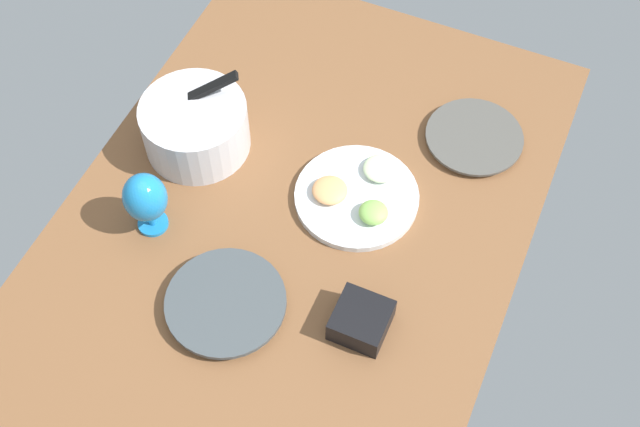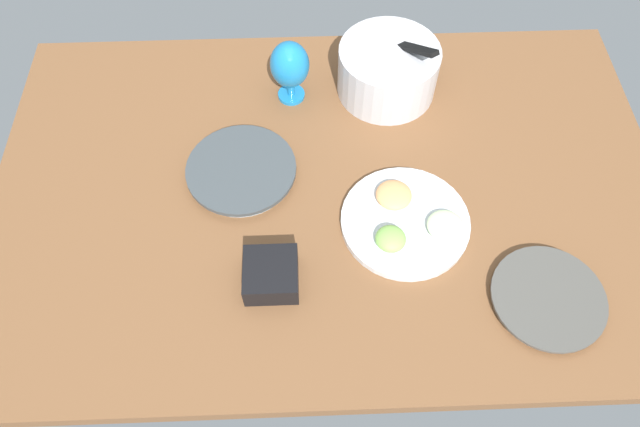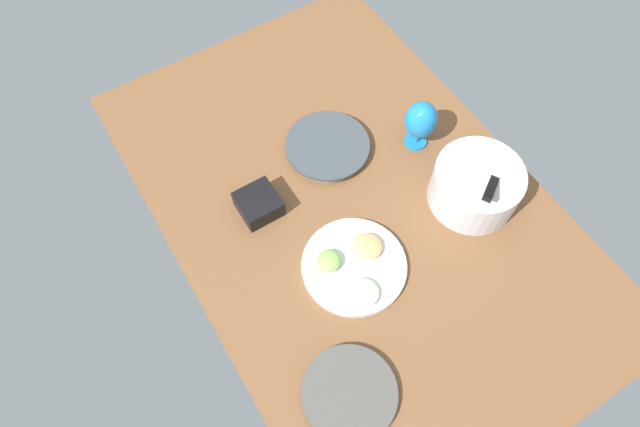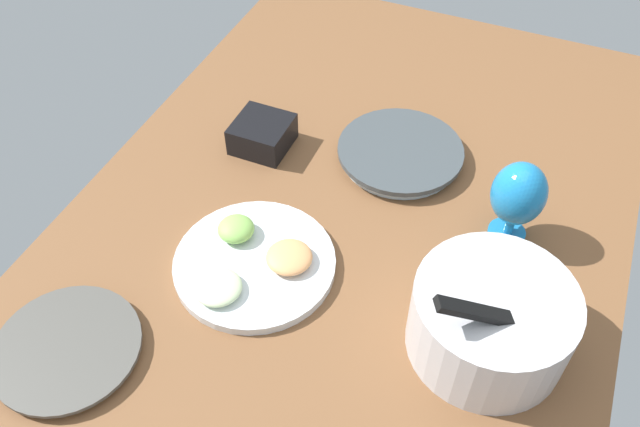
# 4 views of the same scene
# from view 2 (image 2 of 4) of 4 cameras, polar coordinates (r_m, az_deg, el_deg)

# --- Properties ---
(ground_plane) EXTENTS (1.60, 1.04, 0.04)m
(ground_plane) POSITION_cam_2_polar(r_m,az_deg,el_deg) (1.40, 0.84, 2.22)
(ground_plane) COLOR brown
(dinner_plate_left) EXTENTS (0.26, 0.26, 0.03)m
(dinner_plate_left) POSITION_cam_2_polar(r_m,az_deg,el_deg) (1.41, -7.70, 4.14)
(dinner_plate_left) COLOR silver
(dinner_plate_left) RESTS_ON ground_plane
(dinner_plate_right) EXTENTS (0.24, 0.24, 0.02)m
(dinner_plate_right) POSITION_cam_2_polar(r_m,az_deg,el_deg) (1.32, 21.42, -7.76)
(dinner_plate_right) COLOR silver
(dinner_plate_right) RESTS_ON ground_plane
(mixing_bowl) EXTENTS (0.26, 0.26, 0.20)m
(mixing_bowl) POSITION_cam_2_polar(r_m,az_deg,el_deg) (1.55, 6.68, 13.89)
(mixing_bowl) COLOR silver
(mixing_bowl) RESTS_ON ground_plane
(fruit_platter) EXTENTS (0.29, 0.29, 0.05)m
(fruit_platter) POSITION_cam_2_polar(r_m,az_deg,el_deg) (1.33, 8.44, -0.72)
(fruit_platter) COLOR silver
(fruit_platter) RESTS_ON ground_plane
(hurricane_glass_blue) EXTENTS (0.10, 0.10, 0.17)m
(hurricane_glass_blue) POSITION_cam_2_polar(r_m,az_deg,el_deg) (1.50, -2.99, 14.22)
(hurricane_glass_blue) COLOR #1C7CC0
(hurricane_glass_blue) RESTS_ON ground_plane
(square_bowl_black) EXTENTS (0.11, 0.11, 0.06)m
(square_bowl_black) POSITION_cam_2_polar(r_m,az_deg,el_deg) (1.24, -4.84, -5.93)
(square_bowl_black) COLOR black
(square_bowl_black) RESTS_ON ground_plane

